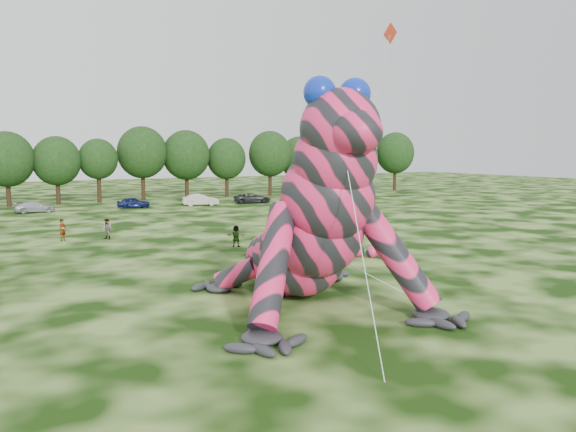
% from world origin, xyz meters
% --- Properties ---
extents(ground, '(240.00, 240.00, 0.00)m').
position_xyz_m(ground, '(0.00, 0.00, 0.00)').
color(ground, '#16330A').
rests_on(ground, ground).
extents(inflatable_gecko, '(18.83, 21.64, 10.00)m').
position_xyz_m(inflatable_gecko, '(-0.03, 1.79, 5.00)').
color(inflatable_gecko, '#F12763').
rests_on(inflatable_gecko, ground).
extents(flying_kite, '(3.29, 2.90, 15.62)m').
position_xyz_m(flying_kite, '(11.24, 8.74, 13.82)').
color(flying_kite, red).
rests_on(flying_kite, ground).
extents(tree_7, '(6.68, 6.01, 9.48)m').
position_xyz_m(tree_7, '(-10.08, 56.80, 4.74)').
color(tree_7, black).
rests_on(tree_7, ground).
extents(tree_8, '(6.14, 5.53, 8.94)m').
position_xyz_m(tree_8, '(-4.22, 56.99, 4.47)').
color(tree_8, black).
rests_on(tree_8, ground).
extents(tree_9, '(5.27, 4.74, 8.68)m').
position_xyz_m(tree_9, '(1.06, 57.35, 4.34)').
color(tree_9, black).
rests_on(tree_9, ground).
extents(tree_10, '(7.09, 6.38, 10.50)m').
position_xyz_m(tree_10, '(7.40, 58.58, 5.25)').
color(tree_10, black).
rests_on(tree_10, ground).
extents(tree_11, '(7.01, 6.31, 10.07)m').
position_xyz_m(tree_11, '(13.79, 58.20, 5.03)').
color(tree_11, black).
rests_on(tree_11, ground).
extents(tree_12, '(5.99, 5.39, 8.97)m').
position_xyz_m(tree_12, '(20.01, 57.74, 4.49)').
color(tree_12, black).
rests_on(tree_12, ground).
extents(tree_13, '(6.83, 6.15, 10.13)m').
position_xyz_m(tree_13, '(27.13, 57.13, 5.06)').
color(tree_13, black).
rests_on(tree_13, ground).
extents(tree_14, '(6.82, 6.14, 9.40)m').
position_xyz_m(tree_14, '(33.46, 58.72, 4.70)').
color(tree_14, black).
rests_on(tree_14, ground).
extents(tree_15, '(7.17, 6.45, 9.63)m').
position_xyz_m(tree_15, '(38.47, 57.77, 4.82)').
color(tree_15, black).
rests_on(tree_15, ground).
extents(tree_16, '(6.26, 5.63, 9.37)m').
position_xyz_m(tree_16, '(45.45, 59.37, 4.69)').
color(tree_16, black).
rests_on(tree_16, ground).
extents(tree_17, '(6.98, 6.28, 10.30)m').
position_xyz_m(tree_17, '(51.95, 56.66, 5.15)').
color(tree_17, black).
rests_on(tree_17, ground).
extents(car_3, '(4.42, 1.92, 1.27)m').
position_xyz_m(car_3, '(-7.85, 47.86, 0.63)').
color(car_3, '#A7ABB1').
rests_on(car_3, ground).
extents(car_4, '(4.11, 2.05, 1.34)m').
position_xyz_m(car_4, '(3.30, 47.52, 0.67)').
color(car_4, '#0F1848').
rests_on(car_4, ground).
extents(car_5, '(4.81, 2.46, 1.51)m').
position_xyz_m(car_5, '(11.59, 46.44, 0.76)').
color(car_5, beige).
rests_on(car_5, ground).
extents(car_6, '(5.27, 3.18, 1.37)m').
position_xyz_m(car_6, '(18.95, 46.36, 0.68)').
color(car_6, '#252527').
rests_on(car_6, ground).
extents(car_7, '(5.29, 2.54, 1.49)m').
position_xyz_m(car_7, '(29.00, 47.07, 0.74)').
color(car_7, white).
rests_on(car_7, ground).
extents(spectator_5, '(1.49, 1.23, 1.60)m').
position_xyz_m(spectator_5, '(3.06, 15.51, 0.80)').
color(spectator_5, gray).
rests_on(spectator_5, ground).
extents(spectator_1, '(0.95, 1.01, 1.65)m').
position_xyz_m(spectator_1, '(-4.52, 23.73, 0.83)').
color(spectator_1, gray).
rests_on(spectator_1, ground).
extents(spectator_0, '(0.74, 0.72, 1.70)m').
position_xyz_m(spectator_0, '(-7.73, 24.67, 0.85)').
color(spectator_0, gray).
rests_on(spectator_0, ground).
extents(spectator_3, '(0.81, 1.07, 1.69)m').
position_xyz_m(spectator_3, '(16.05, 28.73, 0.85)').
color(spectator_3, gray).
rests_on(spectator_3, ground).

